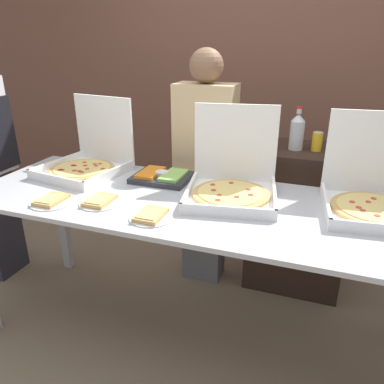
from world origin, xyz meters
TOP-DOWN VIEW (x-y plane):
  - ground_plane at (0.00, 0.00)m, footprint 16.00×16.00m
  - brick_wall_behind at (0.00, 1.70)m, footprint 10.00×0.06m
  - buffet_table at (0.00, 0.00)m, footprint 2.47×0.86m
  - pizza_box_near_left at (-0.79, 0.22)m, footprint 0.52×0.54m
  - pizza_box_far_left at (0.18, 0.15)m, footprint 0.54×0.56m
  - pizza_box_far_right at (0.88, 0.20)m, footprint 0.51×0.53m
  - paper_plate_front_right at (-0.44, -0.19)m, footprint 0.22×0.22m
  - paper_plate_front_center at (-0.68, -0.27)m, footprint 0.23×0.23m
  - paper_plate_front_left at (-0.12, -0.26)m, footprint 0.21×0.21m
  - veggie_tray at (-0.28, 0.24)m, footprint 0.34×0.27m
  - sideboard_podium at (0.51, 0.81)m, footprint 0.66×0.50m
  - soda_bottle at (0.45, 0.78)m, footprint 0.09×0.09m
  - soda_can_silver at (0.72, 0.86)m, footprint 0.07×0.07m
  - soda_can_colored at (0.58, 0.79)m, footprint 0.07×0.07m
  - person_guest_cap at (-0.13, 0.64)m, footprint 0.40×0.22m

SIDE VIEW (x-z plane):
  - ground_plane at x=0.00m, z-range 0.00..0.00m
  - sideboard_podium at x=0.51m, z-range 0.00..1.02m
  - buffet_table at x=0.00m, z-range 0.35..1.26m
  - person_guest_cap at x=-0.13m, z-range 0.04..1.69m
  - paper_plate_front_center at x=-0.68m, z-range 0.90..0.93m
  - paper_plate_front_right at x=-0.44m, z-range 0.90..0.93m
  - paper_plate_front_left at x=-0.12m, z-range 0.90..0.93m
  - veggie_tray at x=-0.28m, z-range 0.90..0.95m
  - pizza_box_near_left at x=-0.79m, z-range 0.76..1.21m
  - pizza_box_far_right at x=0.88m, z-range 0.76..1.22m
  - pizza_box_far_left at x=0.18m, z-range 0.76..1.22m
  - soda_can_silver at x=0.72m, z-range 1.02..1.14m
  - soda_can_colored at x=0.58m, z-range 1.02..1.14m
  - soda_bottle at x=0.45m, z-range 1.00..1.28m
  - brick_wall_behind at x=0.00m, z-range 0.00..2.80m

